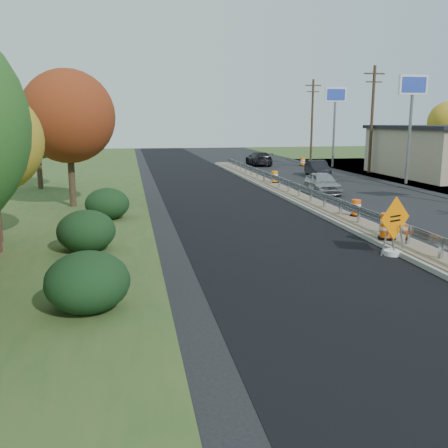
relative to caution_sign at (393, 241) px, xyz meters
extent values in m
plane|color=black|center=(0.90, 2.59, -0.53)|extent=(140.00, 140.00, 0.00)
cube|color=black|center=(-3.50, 12.59, -0.52)|extent=(7.20, 120.00, 0.01)
cube|color=gray|center=(0.90, 10.59, -0.44)|extent=(1.60, 55.00, 0.18)
cube|color=brown|center=(0.90, 10.59, -0.33)|extent=(1.25, 55.00, 0.05)
cube|color=silver|center=(0.90, -1.41, 0.05)|extent=(0.10, 0.15, 0.70)
cube|color=silver|center=(0.90, 0.59, 0.05)|extent=(0.10, 0.15, 0.70)
cube|color=silver|center=(0.90, 2.59, 0.05)|extent=(0.10, 0.15, 0.70)
cube|color=silver|center=(0.90, 4.59, 0.05)|extent=(0.10, 0.15, 0.70)
cube|color=silver|center=(0.90, 6.59, 0.05)|extent=(0.10, 0.15, 0.70)
cube|color=silver|center=(0.90, 8.59, 0.05)|extent=(0.10, 0.15, 0.70)
cube|color=silver|center=(0.90, 10.59, 0.05)|extent=(0.10, 0.15, 0.70)
cube|color=silver|center=(0.90, 12.59, 0.05)|extent=(0.10, 0.15, 0.70)
cube|color=silver|center=(0.90, 14.59, 0.05)|extent=(0.10, 0.15, 0.70)
cube|color=silver|center=(0.90, 16.59, 0.05)|extent=(0.10, 0.15, 0.70)
cube|color=silver|center=(0.90, 18.59, 0.05)|extent=(0.10, 0.15, 0.70)
cube|color=silver|center=(0.90, 20.59, 0.05)|extent=(0.10, 0.15, 0.70)
cube|color=silver|center=(0.90, 22.59, 0.05)|extent=(0.10, 0.15, 0.70)
cube|color=silver|center=(0.90, 24.59, 0.05)|extent=(0.10, 0.15, 0.70)
cube|color=silver|center=(0.90, 26.59, 0.05)|extent=(0.10, 0.15, 0.70)
cube|color=silver|center=(0.90, 28.59, 0.05)|extent=(0.10, 0.15, 0.70)
cube|color=silver|center=(0.90, 30.59, 0.05)|extent=(0.10, 0.15, 0.70)
cube|color=silver|center=(0.90, 32.59, 0.05)|extent=(0.10, 0.15, 0.70)
cube|color=silver|center=(0.90, 34.59, 0.05)|extent=(0.10, 0.15, 0.70)
cube|color=silver|center=(0.90, 11.59, 0.25)|extent=(0.04, 46.00, 0.34)
cube|color=silver|center=(0.90, 11.59, 0.17)|extent=(0.06, 46.00, 0.03)
cube|color=silver|center=(0.90, 11.59, 0.33)|extent=(0.06, 46.00, 0.03)
cube|color=black|center=(12.95, 22.59, 1.07)|extent=(0.08, 7.20, 2.20)
cylinder|color=slate|center=(11.40, 18.59, 2.87)|extent=(0.22, 0.22, 6.80)
cube|color=white|center=(11.40, 18.59, 6.67)|extent=(2.20, 0.25, 1.40)
cube|color=#263FB2|center=(11.40, 18.59, 6.67)|extent=(1.90, 0.30, 1.10)
cylinder|color=slate|center=(11.40, 32.59, 2.87)|extent=(0.22, 0.22, 6.80)
cube|color=white|center=(11.40, 32.59, 6.67)|extent=(2.20, 0.25, 1.40)
cube|color=#263FB2|center=(11.40, 32.59, 6.67)|extent=(1.90, 0.30, 1.10)
cylinder|color=#473523|center=(12.40, 26.59, 4.17)|extent=(0.26, 0.26, 9.40)
cube|color=#473523|center=(12.40, 26.59, 8.17)|extent=(1.90, 0.12, 0.12)
cube|color=#473523|center=(12.40, 26.59, 7.47)|extent=(1.50, 0.10, 0.10)
cylinder|color=#473523|center=(12.40, 41.59, 4.17)|extent=(0.26, 0.26, 9.40)
cube|color=#473523|center=(12.40, 41.59, 8.17)|extent=(1.90, 0.12, 0.12)
cube|color=#473523|center=(12.40, 41.59, 7.47)|extent=(1.50, 0.10, 0.10)
ellipsoid|color=black|center=(-10.10, -3.41, 0.23)|extent=(2.09, 2.09, 1.52)
ellipsoid|color=black|center=(-10.60, 2.59, 0.23)|extent=(2.09, 2.09, 1.52)
ellipsoid|color=black|center=(-10.10, 8.59, 0.23)|extent=(2.09, 2.09, 1.52)
cylinder|color=#473523|center=(-12.10, 12.59, 1.12)|extent=(0.36, 0.36, 3.30)
sphere|color=maroon|center=(-12.10, 12.59, 4.34)|extent=(4.95, 4.95, 4.95)
cylinder|color=#473523|center=(-15.10, 20.59, 0.90)|extent=(0.36, 0.36, 2.86)
sphere|color=#1F541C|center=(-15.10, 20.59, 3.69)|extent=(4.29, 4.29, 4.29)
cylinder|color=#473523|center=(26.90, 36.59, 1.01)|extent=(0.36, 0.36, 3.08)
cylinder|color=white|center=(0.00, 0.00, -0.44)|extent=(0.63, 0.63, 0.18)
cube|color=slate|center=(-0.32, 0.00, 0.03)|extent=(0.36, 0.19, 1.09)
cube|color=slate|center=(0.32, 0.00, 0.03)|extent=(0.36, 0.19, 1.09)
cube|color=slate|center=(0.00, 0.06, 0.03)|extent=(0.15, 0.27, 1.11)
cube|color=orange|center=(0.00, 0.00, 0.80)|extent=(1.41, 0.62, 1.51)
cube|color=black|center=(0.00, -0.03, 0.88)|extent=(0.50, 0.22, 0.06)
cube|color=black|center=(0.00, -0.03, 0.72)|extent=(0.50, 0.22, 0.06)
cylinder|color=black|center=(0.54, 1.45, -0.26)|extent=(0.67, 0.67, 0.09)
cylinder|color=#FF5B0A|center=(0.54, 1.45, 0.21)|extent=(0.53, 0.53, 0.94)
cylinder|color=white|center=(0.54, 1.45, 0.37)|extent=(0.55, 0.55, 0.12)
cylinder|color=white|center=(0.54, 1.45, 0.12)|extent=(0.55, 0.55, 0.12)
cylinder|color=black|center=(1.45, 6.06, -0.27)|extent=(0.53, 0.53, 0.07)
cylinder|color=#FA570A|center=(1.45, 6.06, 0.11)|extent=(0.43, 0.43, 0.74)
cylinder|color=white|center=(1.45, 6.06, 0.23)|extent=(0.44, 0.44, 0.10)
cylinder|color=white|center=(1.45, 6.06, 0.04)|extent=(0.44, 0.44, 0.10)
cylinder|color=black|center=(1.37, 19.34, -0.26)|extent=(0.57, 0.57, 0.08)
cylinder|color=orange|center=(1.37, 19.34, 0.14)|extent=(0.46, 0.46, 0.80)
cylinder|color=white|center=(1.37, 19.34, 0.27)|extent=(0.47, 0.47, 0.10)
cylinder|color=white|center=(1.37, 19.34, 0.06)|extent=(0.47, 0.47, 0.10)
cylinder|color=black|center=(8.97, 34.74, -0.49)|extent=(0.60, 0.60, 0.08)
cylinder|color=orange|center=(8.97, 34.74, -0.07)|extent=(0.48, 0.48, 0.84)
cylinder|color=white|center=(8.97, 34.74, 0.07)|extent=(0.49, 0.49, 0.11)
cylinder|color=white|center=(8.97, 34.74, -0.15)|extent=(0.49, 0.49, 0.11)
imported|color=#A3A3A7|center=(3.34, 15.01, 0.16)|extent=(1.92, 4.16, 1.38)
imported|color=black|center=(6.73, 24.72, 0.15)|extent=(1.96, 4.26, 1.35)
imported|color=black|center=(4.57, 36.18, 0.19)|extent=(2.04, 4.99, 1.45)
camera|label=1|loc=(-8.97, -15.55, 4.10)|focal=40.00mm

